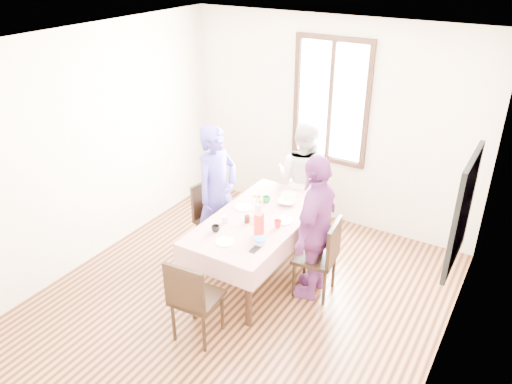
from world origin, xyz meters
TOP-DOWN VIEW (x-y plane):
  - ground at (0.00, 0.00)m, footprint 4.50×4.50m
  - back_wall at (0.00, 2.25)m, footprint 4.00×0.00m
  - right_wall at (2.00, 0.00)m, footprint 0.00×4.50m
  - window_frame at (0.00, 2.23)m, footprint 1.02×0.06m
  - window_pane at (0.00, 2.24)m, footprint 0.90×0.02m
  - art_poster at (1.98, 0.30)m, footprint 0.04×0.76m
  - dining_table at (-0.07, 0.55)m, footprint 0.81×1.66m
  - tablecloth at (-0.07, 0.55)m, footprint 0.93×1.78m
  - chair_left at (-0.75, 0.71)m, footprint 0.48×0.48m
  - chair_right at (0.61, 0.61)m, footprint 0.46×0.46m
  - chair_far at (-0.07, 1.69)m, footprint 0.46×0.46m
  - chair_near at (-0.07, -0.59)m, footprint 0.45×0.45m
  - person_left at (-0.73, 0.71)m, footprint 0.48×0.66m
  - person_far at (-0.07, 1.67)m, footprint 0.78×0.62m
  - person_right at (0.59, 0.61)m, footprint 0.46×0.98m
  - mug_black at (-0.31, 0.08)m, footprint 0.10×0.10m
  - mug_flag at (0.20, 0.49)m, footprint 0.12×0.12m
  - mug_green at (-0.18, 0.92)m, footprint 0.10×0.10m
  - serving_bowl at (0.05, 1.00)m, footprint 0.25×0.25m
  - juice_carton at (0.11, 0.26)m, footprint 0.08×0.08m
  - butter_tub at (0.21, 0.11)m, footprint 0.10×0.10m
  - jam_jar at (-0.12, 0.40)m, footprint 0.06×0.06m
  - drinking_glass at (-0.32, 0.27)m, footprint 0.06×0.06m
  - smartphone at (0.22, -0.01)m, footprint 0.07×0.13m
  - flower_vase at (-0.10, 0.59)m, footprint 0.07×0.07m
  - plate_left at (-0.33, 0.66)m, footprint 0.20×0.20m
  - plate_right at (0.20, 0.64)m, footprint 0.20×0.20m
  - plate_far at (-0.04, 1.21)m, footprint 0.20×0.20m
  - plate_near at (-0.11, -0.05)m, footprint 0.20×0.20m
  - butter_lid at (0.21, 0.11)m, footprint 0.12×0.12m
  - flower_bunch at (-0.10, 0.59)m, footprint 0.09×0.09m

SIDE VIEW (x-z plane):
  - ground at x=0.00m, z-range 0.00..0.00m
  - dining_table at x=-0.07m, z-range 0.00..0.75m
  - chair_left at x=-0.75m, z-range 0.00..0.91m
  - chair_right at x=0.61m, z-range 0.00..0.91m
  - chair_far at x=-0.07m, z-range 0.00..0.91m
  - chair_near at x=-0.07m, z-range 0.00..0.91m
  - tablecloth at x=-0.07m, z-range 0.75..0.76m
  - smartphone at x=0.22m, z-range 0.76..0.77m
  - plate_left at x=-0.33m, z-range 0.76..0.77m
  - plate_right at x=0.20m, z-range 0.76..0.77m
  - plate_far at x=-0.04m, z-range 0.76..0.77m
  - plate_near at x=-0.11m, z-range 0.76..0.77m
  - person_far at x=-0.07m, z-range 0.00..1.55m
  - serving_bowl at x=0.05m, z-range 0.76..0.81m
  - butter_tub at x=0.21m, z-range 0.76..0.81m
  - mug_black at x=-0.31m, z-range 0.76..0.83m
  - mug_green at x=-0.18m, z-range 0.76..0.83m
  - mug_flag at x=0.20m, z-range 0.76..0.84m
  - jam_jar at x=-0.12m, z-range 0.76..0.84m
  - drinking_glass at x=-0.32m, z-range 0.76..0.85m
  - person_right at x=0.59m, z-range 0.00..1.63m
  - butter_lid at x=0.21m, z-range 0.81..0.83m
  - person_left at x=-0.73m, z-range 0.00..1.65m
  - flower_vase at x=-0.10m, z-range 0.76..0.91m
  - juice_carton at x=0.11m, z-range 0.76..1.00m
  - flower_bunch at x=-0.10m, z-range 0.91..1.01m
  - back_wall at x=0.00m, z-range -0.65..3.35m
  - right_wall at x=2.00m, z-range -0.90..3.60m
  - art_poster at x=1.98m, z-range 1.07..2.03m
  - window_frame at x=0.00m, z-range 0.84..2.46m
  - window_pane at x=0.00m, z-range 0.90..2.40m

